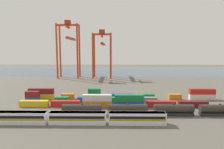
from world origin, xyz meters
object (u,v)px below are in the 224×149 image
object	(u,v)px
gantry_crane_central	(102,48)
shipping_container_8	(33,100)
passenger_train	(78,117)
shipping_container_6	(161,104)
freight_tank_row	(150,110)
gantry_crane_west	(69,44)
shipping_container_12	(120,100)
shipping_container_16	(68,96)

from	to	relation	value
gantry_crane_central	shipping_container_8	bearing A→B (deg)	-106.93
passenger_train	shipping_container_6	world-z (taller)	passenger_train
freight_tank_row	shipping_container_6	size ratio (longest dim) A/B	5.32
gantry_crane_west	passenger_train	bearing A→B (deg)	-75.80
passenger_train	freight_tank_row	bearing A→B (deg)	19.31
shipping_container_12	gantry_crane_west	size ratio (longest dim) A/B	0.25
freight_tank_row	shipping_container_6	distance (m)	12.29
passenger_train	shipping_container_12	xyz separation A→B (m)	(14.42, 25.87, -0.84)
freight_tank_row	shipping_container_6	world-z (taller)	freight_tank_row
passenger_train	shipping_container_8	world-z (taller)	passenger_train
shipping_container_8	gantry_crane_west	size ratio (longest dim) A/B	0.12
freight_tank_row	shipping_container_8	world-z (taller)	freight_tank_row
shipping_container_12	gantry_crane_west	xyz separation A→B (m)	(-42.62, 85.57, 28.12)
passenger_train	shipping_container_12	world-z (taller)	passenger_train
shipping_container_6	passenger_train	bearing A→B (deg)	-148.30
freight_tank_row	gantry_crane_west	bearing A→B (deg)	117.36
gantry_crane_central	shipping_container_16	bearing A→B (deg)	-98.50
passenger_train	shipping_container_8	xyz separation A→B (m)	(-25.48, 25.87, -0.84)
passenger_train	gantry_crane_west	xyz separation A→B (m)	(-28.20, 111.44, 27.28)
shipping_container_6	shipping_container_16	world-z (taller)	same
passenger_train	shipping_container_16	size ratio (longest dim) A/B	9.31
freight_tank_row	shipping_container_8	size ratio (longest dim) A/B	10.65
shipping_container_16	shipping_container_6	bearing A→B (deg)	-17.33
shipping_container_8	shipping_container_12	distance (m)	39.90
freight_tank_row	shipping_container_6	xyz separation A→B (m)	(6.28, 10.54, -0.81)
freight_tank_row	gantry_crane_west	size ratio (longest dim) A/B	1.31
gantry_crane_west	shipping_container_16	bearing A→B (deg)	-77.72
freight_tank_row	shipping_container_12	distance (m)	20.12
shipping_container_16	gantry_crane_west	size ratio (longest dim) A/B	0.12
passenger_train	shipping_container_8	bearing A→B (deg)	134.56
shipping_container_8	gantry_crane_west	xyz separation A→B (m)	(-2.73, 85.57, 28.12)
shipping_container_16	gantry_crane_west	world-z (taller)	gantry_crane_west
shipping_container_6	gantry_crane_central	xyz separation A→B (m)	(-30.22, 93.59, 24.19)
freight_tank_row	shipping_container_16	xyz separation A→B (m)	(-35.96, 23.72, -0.81)
freight_tank_row	shipping_container_8	xyz separation A→B (m)	(-50.43, 17.13, -0.81)
shipping_container_8	gantry_crane_central	size ratio (longest dim) A/B	0.15
shipping_container_16	gantry_crane_central	size ratio (longest dim) A/B	0.15
freight_tank_row	gantry_crane_central	distance (m)	109.37
freight_tank_row	gantry_crane_west	xyz separation A→B (m)	(-53.15, 102.70, 27.32)
shipping_container_12	gantry_crane_central	size ratio (longest dim) A/B	0.29
gantry_crane_west	shipping_container_6	bearing A→B (deg)	-57.18
shipping_container_6	gantry_crane_central	world-z (taller)	gantry_crane_central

